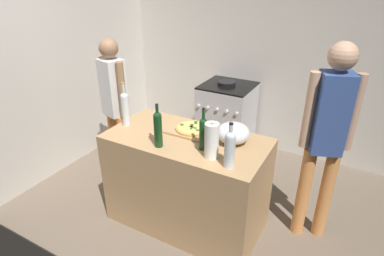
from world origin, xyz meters
TOP-DOWN VIEW (x-y plane):
  - ground_plane at (0.00, 1.21)m, footprint 3.85×3.01m
  - kitchen_wall_rear at (0.00, 2.46)m, footprint 3.85×0.10m
  - kitchen_wall_left at (-1.68, 1.21)m, footprint 0.10×3.01m
  - counter at (0.16, 0.62)m, footprint 1.39×0.71m
  - cutting_board at (0.14, 0.76)m, footprint 0.40×0.32m
  - pizza at (0.14, 0.76)m, footprint 0.29×0.29m
  - mixing_bowl at (0.53, 0.74)m, footprint 0.28×0.28m
  - paper_towel_roll at (0.48, 0.44)m, footprint 0.11×0.11m
  - wine_bottle_dark at (0.65, 0.38)m, footprint 0.08×0.08m
  - wine_bottle_clear at (0.37, 0.53)m, footprint 0.06×0.06m
  - wine_bottle_green at (0.03, 0.39)m, footprint 0.07×0.07m
  - wine_bottle_amber at (-0.46, 0.58)m, footprint 0.07×0.07m
  - stove at (-0.07, 2.06)m, footprint 0.62×0.63m
  - person_in_stripes at (-0.89, 0.91)m, footprint 0.38×0.25m
  - person_in_red at (1.21, 1.03)m, footprint 0.38×0.27m

SIDE VIEW (x-z plane):
  - ground_plane at x=0.00m, z-range -0.02..0.00m
  - counter at x=0.16m, z-range 0.00..0.90m
  - stove at x=-0.07m, z-range -0.02..0.94m
  - cutting_board at x=0.14m, z-range 0.90..0.92m
  - person_in_stripes at x=-0.89m, z-range 0.12..1.72m
  - pizza at x=0.14m, z-range 0.92..0.95m
  - mixing_bowl at x=0.53m, z-range 0.90..1.07m
  - person_in_red at x=1.21m, z-range 0.15..1.89m
  - paper_towel_roll at x=0.48m, z-range 0.90..1.19m
  - wine_bottle_clear at x=0.37m, z-range 0.87..1.23m
  - wine_bottle_dark at x=0.65m, z-range 0.88..1.24m
  - wine_bottle_green at x=0.03m, z-range 0.88..1.25m
  - wine_bottle_amber at x=-0.46m, z-range 0.87..1.28m
  - kitchen_wall_rear at x=0.00m, z-range 0.00..2.60m
  - kitchen_wall_left at x=-1.68m, z-range 0.00..2.60m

